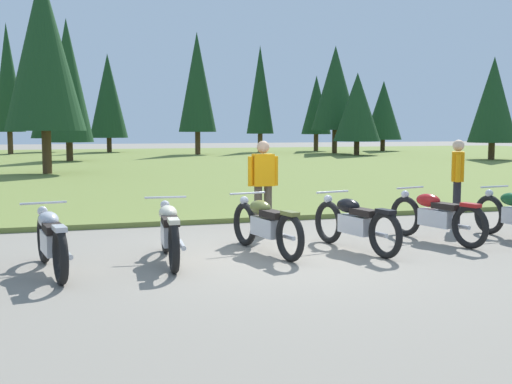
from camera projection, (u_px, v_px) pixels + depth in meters
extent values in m
plane|color=gray|center=(268.00, 256.00, 9.28)|extent=(140.00, 140.00, 0.00)
cube|color=olive|center=(120.00, 163.00, 33.37)|extent=(80.00, 44.00, 0.10)
cylinder|color=#47331E|center=(260.00, 144.00, 47.16)|extent=(0.36, 0.36, 1.49)
cone|color=#193D1E|center=(260.00, 90.00, 46.75)|extent=(2.04, 2.04, 6.51)
cylinder|color=#47331E|center=(316.00, 143.00, 49.54)|extent=(0.36, 0.36, 1.43)
cone|color=#193D1E|center=(316.00, 105.00, 49.24)|extent=(2.34, 2.34, 4.55)
cylinder|color=#47331E|center=(383.00, 146.00, 49.64)|extent=(0.36, 0.36, 1.00)
cone|color=#193D1E|center=(383.00, 110.00, 49.35)|extent=(2.92, 2.92, 4.58)
cylinder|color=#47331E|center=(491.00, 152.00, 36.02)|extent=(0.36, 0.36, 1.08)
cone|color=#193D1E|center=(493.00, 100.00, 35.72)|extent=(2.73, 2.73, 4.85)
cylinder|color=#47331E|center=(357.00, 149.00, 41.98)|extent=(0.36, 0.36, 1.03)
cone|color=#193D1E|center=(357.00, 107.00, 41.70)|extent=(3.13, 3.13, 4.52)
cylinder|color=#47331E|center=(70.00, 152.00, 34.45)|extent=(0.36, 0.36, 1.14)
cone|color=#193D1E|center=(68.00, 80.00, 34.06)|extent=(2.63, 2.63, 6.66)
cylinder|color=#47331E|center=(335.00, 142.00, 45.18)|extent=(0.36, 0.36, 1.77)
cone|color=#193D1E|center=(335.00, 88.00, 44.79)|extent=(3.39, 3.39, 5.95)
cylinder|color=#47331E|center=(198.00, 144.00, 43.09)|extent=(0.36, 0.36, 1.65)
cone|color=#193D1E|center=(197.00, 82.00, 42.66)|extent=(2.57, 2.57, 6.72)
cylinder|color=#47331E|center=(48.00, 146.00, 47.40)|extent=(0.36, 0.36, 1.15)
cone|color=#193D1E|center=(47.00, 105.00, 47.10)|extent=(2.43, 2.43, 4.93)
cylinder|color=#47331E|center=(10.00, 144.00, 43.63)|extent=(0.36, 0.36, 1.64)
cone|color=#193D1E|center=(8.00, 77.00, 43.17)|extent=(2.13, 2.13, 7.45)
cylinder|color=#47331E|center=(47.00, 153.00, 24.79)|extent=(0.36, 0.36, 1.79)
cone|color=#193D1E|center=(43.00, 51.00, 24.38)|extent=(3.09, 3.09, 6.20)
cylinder|color=#47331E|center=(109.00, 146.00, 47.09)|extent=(0.36, 0.36, 1.19)
cone|color=#193D1E|center=(108.00, 96.00, 46.71)|extent=(2.82, 2.82, 6.21)
torus|color=black|center=(44.00, 238.00, 8.81)|extent=(0.21, 0.71, 0.70)
torus|color=black|center=(60.00, 256.00, 7.56)|extent=(0.21, 0.71, 0.70)
cube|color=silver|center=(51.00, 243.00, 8.18)|extent=(0.30, 0.66, 0.28)
ellipsoid|color=#B7B7BC|center=(48.00, 220.00, 8.31)|extent=(0.34, 0.52, 0.22)
cube|color=black|center=(53.00, 229.00, 7.96)|extent=(0.30, 0.51, 0.10)
cube|color=#B7B7BC|center=(60.00, 228.00, 7.53)|extent=(0.19, 0.34, 0.06)
cylinder|color=silver|center=(43.00, 203.00, 8.67)|extent=(0.62, 0.13, 0.03)
sphere|color=silver|center=(43.00, 211.00, 8.79)|extent=(0.14, 0.14, 0.14)
cylinder|color=silver|center=(67.00, 254.00, 7.99)|extent=(0.16, 0.55, 0.07)
torus|color=black|center=(165.00, 230.00, 9.53)|extent=(0.15, 0.71, 0.70)
torus|color=black|center=(174.00, 247.00, 8.17)|extent=(0.15, 0.71, 0.70)
cube|color=silver|center=(169.00, 234.00, 8.84)|extent=(0.25, 0.65, 0.28)
ellipsoid|color=beige|center=(168.00, 213.00, 8.99)|extent=(0.30, 0.50, 0.22)
cube|color=black|center=(170.00, 221.00, 8.61)|extent=(0.26, 0.50, 0.10)
cube|color=beige|center=(174.00, 221.00, 8.13)|extent=(0.16, 0.33, 0.06)
cylinder|color=silver|center=(165.00, 197.00, 9.38)|extent=(0.62, 0.08, 0.03)
sphere|color=silver|center=(165.00, 205.00, 9.51)|extent=(0.14, 0.14, 0.14)
cylinder|color=silver|center=(182.00, 245.00, 8.59)|extent=(0.11, 0.55, 0.07)
torus|color=black|center=(245.00, 224.00, 10.11)|extent=(0.23, 0.71, 0.70)
torus|color=black|center=(290.00, 237.00, 8.88)|extent=(0.23, 0.71, 0.70)
cube|color=silver|center=(266.00, 227.00, 9.49)|extent=(0.32, 0.67, 0.28)
ellipsoid|color=brown|center=(260.00, 207.00, 9.62)|extent=(0.35, 0.52, 0.22)
cube|color=black|center=(273.00, 214.00, 9.28)|extent=(0.31, 0.51, 0.10)
cube|color=brown|center=(290.00, 214.00, 8.85)|extent=(0.20, 0.34, 0.06)
cylinder|color=silver|center=(248.00, 193.00, 9.97)|extent=(0.61, 0.15, 0.03)
sphere|color=silver|center=(244.00, 201.00, 10.09)|extent=(0.14, 0.14, 0.14)
cylinder|color=silver|center=(284.00, 236.00, 9.30)|extent=(0.18, 0.55, 0.07)
torus|color=black|center=(328.00, 222.00, 10.32)|extent=(0.25, 0.71, 0.70)
torus|color=black|center=(385.00, 235.00, 9.10)|extent=(0.25, 0.71, 0.70)
cube|color=silver|center=(355.00, 225.00, 9.70)|extent=(0.33, 0.67, 0.28)
ellipsoid|color=black|center=(348.00, 206.00, 9.83)|extent=(0.36, 0.52, 0.22)
cube|color=black|center=(364.00, 212.00, 9.49)|extent=(0.32, 0.52, 0.10)
cube|color=black|center=(386.00, 211.00, 9.07)|extent=(0.20, 0.34, 0.06)
cylinder|color=silver|center=(332.00, 192.00, 10.18)|extent=(0.61, 0.16, 0.03)
sphere|color=silver|center=(328.00, 199.00, 10.30)|extent=(0.14, 0.14, 0.14)
cylinder|color=silver|center=(375.00, 233.00, 9.52)|extent=(0.18, 0.55, 0.07)
torus|color=black|center=(405.00, 216.00, 11.04)|extent=(0.27, 0.70, 0.70)
torus|color=black|center=(470.00, 227.00, 9.85)|extent=(0.27, 0.70, 0.70)
cube|color=silver|center=(436.00, 218.00, 10.44)|extent=(0.35, 0.67, 0.28)
ellipsoid|color=#AD1919|center=(428.00, 200.00, 10.56)|extent=(0.37, 0.53, 0.22)
cube|color=black|center=(447.00, 206.00, 10.23)|extent=(0.33, 0.52, 0.10)
cube|color=#AD1919|center=(471.00, 205.00, 9.81)|extent=(0.22, 0.34, 0.06)
cylinder|color=silver|center=(410.00, 188.00, 10.90)|extent=(0.61, 0.19, 0.03)
sphere|color=silver|center=(405.00, 194.00, 11.01)|extent=(0.14, 0.14, 0.14)
cylinder|color=silver|center=(456.00, 226.00, 10.27)|extent=(0.21, 0.55, 0.07)
torus|color=black|center=(489.00, 215.00, 11.23)|extent=(0.18, 0.71, 0.70)
ellipsoid|color=#144C23|center=(512.00, 199.00, 10.72)|extent=(0.31, 0.51, 0.22)
cylinder|color=silver|center=(494.00, 187.00, 11.09)|extent=(0.62, 0.10, 0.03)
sphere|color=silver|center=(489.00, 193.00, 11.21)|extent=(0.14, 0.14, 0.14)
cylinder|color=#4C4233|center=(268.00, 211.00, 11.09)|extent=(0.14, 0.14, 0.88)
cylinder|color=#4C4233|center=(258.00, 211.00, 11.04)|extent=(0.14, 0.14, 0.88)
cube|color=orange|center=(263.00, 170.00, 10.99)|extent=(0.36, 0.22, 0.56)
sphere|color=tan|center=(263.00, 147.00, 10.95)|extent=(0.22, 0.22, 0.22)
cylinder|color=orange|center=(276.00, 171.00, 11.06)|extent=(0.09, 0.09, 0.52)
cylinder|color=orange|center=(250.00, 171.00, 10.93)|extent=(0.09, 0.09, 0.52)
cylinder|color=black|center=(457.00, 204.00, 11.97)|extent=(0.14, 0.14, 0.88)
cylinder|color=black|center=(456.00, 203.00, 12.14)|extent=(0.14, 0.14, 0.88)
cube|color=orange|center=(458.00, 167.00, 11.98)|extent=(0.38, 0.42, 0.56)
sphere|color=beige|center=(458.00, 146.00, 11.94)|extent=(0.22, 0.22, 0.22)
cylinder|color=orange|center=(458.00, 168.00, 11.76)|extent=(0.09, 0.09, 0.52)
cylinder|color=orange|center=(457.00, 167.00, 12.20)|extent=(0.09, 0.09, 0.52)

